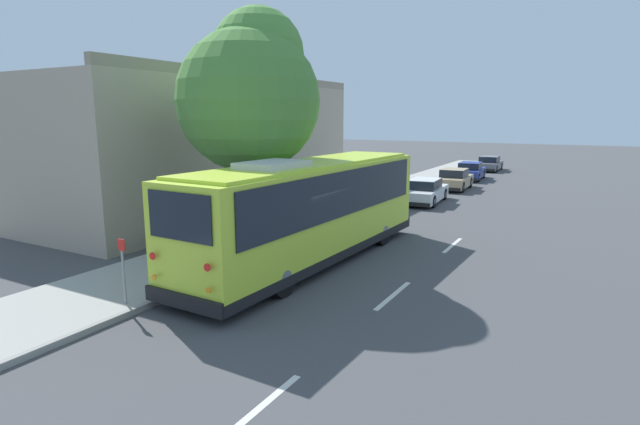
# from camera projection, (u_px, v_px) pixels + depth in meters

# --- Properties ---
(ground_plane) EXTENTS (160.00, 160.00, 0.00)m
(ground_plane) POSITION_uv_depth(u_px,v_px,m) (300.00, 268.00, 15.65)
(ground_plane) COLOR #474749
(sidewalk_slab) EXTENTS (80.00, 3.43, 0.15)m
(sidewalk_slab) POSITION_uv_depth(u_px,v_px,m) (219.00, 252.00, 17.22)
(sidewalk_slab) COLOR #A3A099
(sidewalk_slab) RESTS_ON ground
(curb_strip) EXTENTS (80.00, 0.14, 0.15)m
(curb_strip) POSITION_uv_depth(u_px,v_px,m) (261.00, 259.00, 16.36)
(curb_strip) COLOR gray
(curb_strip) RESTS_ON ground
(shuttle_bus) EXTENTS (11.30, 2.82, 3.42)m
(shuttle_bus) POSITION_uv_depth(u_px,v_px,m) (310.00, 206.00, 15.91)
(shuttle_bus) COLOR #BCDB38
(shuttle_bus) RESTS_ON ground
(parked_sedan_white) EXTENTS (4.69, 2.00, 1.32)m
(parked_sedan_white) POSITION_uv_depth(u_px,v_px,m) (425.00, 192.00, 27.29)
(parked_sedan_white) COLOR silver
(parked_sedan_white) RESTS_ON ground
(parked_sedan_tan) EXTENTS (4.25, 1.92, 1.33)m
(parked_sedan_tan) POSITION_uv_depth(u_px,v_px,m) (454.00, 180.00, 32.37)
(parked_sedan_tan) COLOR tan
(parked_sedan_tan) RESTS_ON ground
(parked_sedan_blue) EXTENTS (4.51, 2.00, 1.29)m
(parked_sedan_blue) POSITION_uv_depth(u_px,v_px,m) (470.00, 171.00, 37.37)
(parked_sedan_blue) COLOR navy
(parked_sedan_blue) RESTS_ON ground
(parked_sedan_gray) EXTENTS (4.38, 1.83, 1.26)m
(parked_sedan_gray) POSITION_uv_depth(u_px,v_px,m) (489.00, 164.00, 43.51)
(parked_sedan_gray) COLOR slate
(parked_sedan_gray) RESTS_ON ground
(street_tree) EXTENTS (4.73, 4.73, 8.10)m
(street_tree) POSITION_uv_depth(u_px,v_px,m) (251.00, 91.00, 16.49)
(street_tree) COLOR brown
(street_tree) RESTS_ON sidewalk_slab
(sign_post_near) EXTENTS (0.06, 0.22, 1.63)m
(sign_post_near) POSITION_uv_depth(u_px,v_px,m) (123.00, 271.00, 12.07)
(sign_post_near) COLOR gray
(sign_post_near) RESTS_ON sidewalk_slab
(sign_post_far) EXTENTS (0.06, 0.22, 1.57)m
(sign_post_far) POSITION_uv_depth(u_px,v_px,m) (180.00, 254.00, 13.67)
(sign_post_far) COLOR gray
(sign_post_far) RESTS_ON sidewalk_slab
(building_backdrop) EXTENTS (17.29, 7.08, 6.63)m
(building_backdrop) POSITION_uv_depth(u_px,v_px,m) (203.00, 148.00, 25.00)
(building_backdrop) COLOR tan
(building_backdrop) RESTS_ON ground
(lane_stripe_behind) EXTENTS (2.40, 0.14, 0.01)m
(lane_stripe_behind) POSITION_uv_depth(u_px,v_px,m) (258.00, 409.00, 8.08)
(lane_stripe_behind) COLOR silver
(lane_stripe_behind) RESTS_ON ground
(lane_stripe_mid) EXTENTS (2.40, 0.14, 0.01)m
(lane_stripe_mid) POSITION_uv_depth(u_px,v_px,m) (393.00, 295.00, 13.22)
(lane_stripe_mid) COLOR silver
(lane_stripe_mid) RESTS_ON ground
(lane_stripe_ahead) EXTENTS (2.40, 0.14, 0.01)m
(lane_stripe_ahead) POSITION_uv_depth(u_px,v_px,m) (453.00, 245.00, 18.35)
(lane_stripe_ahead) COLOR silver
(lane_stripe_ahead) RESTS_ON ground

